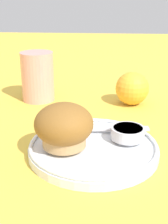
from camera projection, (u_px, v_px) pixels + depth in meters
ground_plane at (94, 150)px, 0.53m from camera, size 3.00×3.00×0.00m
plate at (91, 148)px, 0.52m from camera, size 0.22×0.22×0.02m
muffin at (64, 126)px, 0.50m from camera, size 0.09×0.09×0.07m
cream_ramekin at (128, 132)px, 0.53m from camera, size 0.06×0.06×0.02m
berry_pair at (74, 127)px, 0.55m from camera, size 0.03×0.02×0.02m
butter_knife at (100, 129)px, 0.56m from camera, size 0.18×0.03×0.00m
orange_fruit at (132, 88)px, 0.73m from camera, size 0.08×0.08×0.08m
juice_glass at (38, 77)px, 0.75m from camera, size 0.08×0.08×0.12m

